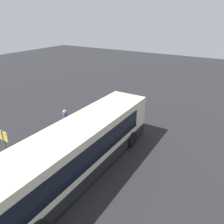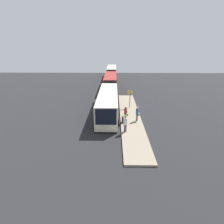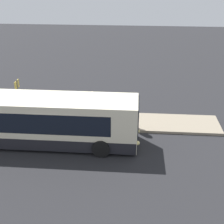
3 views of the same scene
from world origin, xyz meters
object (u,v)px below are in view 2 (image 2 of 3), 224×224
at_px(bus_lead, 108,103).
at_px(bus_third, 112,73).
at_px(passenger_boarding, 137,113).
at_px(bus_second, 111,82).
at_px(suitcase, 123,120).
at_px(passenger_waiting, 125,123).
at_px(passenger_with_bags, 126,113).
at_px(sign_post, 130,96).

xyz_separation_m(bus_lead, bus_third, (-27.82, 0.00, 0.16)).
bearing_deg(passenger_boarding, bus_second, -131.83).
relative_size(bus_third, suitcase, 13.06).
distance_m(passenger_boarding, suitcase, 1.92).
relative_size(passenger_boarding, passenger_waiting, 0.97).
relative_size(bus_lead, passenger_waiting, 6.81).
bearing_deg(passenger_boarding, bus_lead, -94.60).
relative_size(bus_second, bus_third, 0.96).
bearing_deg(bus_second, bus_third, 180.00).
xyz_separation_m(bus_lead, suitcase, (3.70, 1.87, -0.90)).
xyz_separation_m(passenger_boarding, suitcase, (0.57, -1.72, -0.63)).
height_order(bus_lead, passenger_with_bags, bus_lead).
height_order(passenger_boarding, suitcase, passenger_boarding).
height_order(bus_third, suitcase, bus_third).
distance_m(passenger_waiting, sign_post, 7.96).
bearing_deg(suitcase, passenger_boarding, 108.44).
relative_size(suitcase, sign_post, 0.36).
bearing_deg(bus_third, suitcase, 3.39).
distance_m(passenger_waiting, suitcase, 2.41).
relative_size(passenger_boarding, passenger_with_bags, 0.97).
bearing_deg(bus_second, bus_lead, -0.00).
xyz_separation_m(passenger_waiting, suitcase, (-2.32, -0.15, -0.64)).
distance_m(passenger_with_bags, suitcase, 0.86).
xyz_separation_m(bus_lead, passenger_waiting, (6.02, 2.01, -0.27)).
relative_size(bus_lead, bus_second, 1.06).
bearing_deg(bus_second, passenger_boarding, 11.72).
height_order(bus_third, passenger_boarding, bus_third).
distance_m(suitcase, sign_post, 5.83).
height_order(bus_third, sign_post, bus_third).
height_order(bus_third, passenger_with_bags, bus_third).
bearing_deg(passenger_with_bags, sign_post, -126.52).
bearing_deg(suitcase, sign_post, 167.43).
xyz_separation_m(bus_third, passenger_waiting, (33.83, 2.01, -0.42)).
bearing_deg(sign_post, passenger_with_bags, -10.02).
distance_m(bus_second, passenger_with_bags, 17.56).
bearing_deg(sign_post, bus_lead, -59.33).
bearing_deg(bus_lead, suitcase, 26.77).
bearing_deg(passenger_with_bags, passenger_waiting, 59.56).
height_order(bus_second, suitcase, bus_second).
distance_m(bus_third, passenger_boarding, 31.15).
bearing_deg(passenger_waiting, bus_lead, 3.86).
height_order(passenger_waiting, passenger_with_bags, same).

